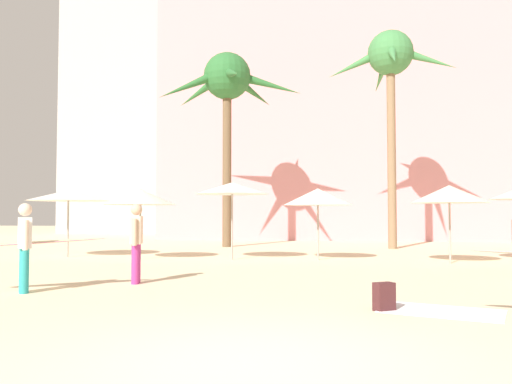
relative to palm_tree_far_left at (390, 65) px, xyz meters
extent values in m
plane|color=beige|center=(-3.67, -17.63, -7.84)|extent=(120.00, 120.00, 0.00)
cube|color=pink|center=(0.52, 12.08, 0.68)|extent=(25.89, 11.49, 17.06)
cube|color=#A8A8A3|center=(-16.75, 19.02, 9.83)|extent=(12.42, 8.92, 35.34)
cylinder|color=#896B4C|center=(0.01, 0.00, -3.65)|extent=(0.36, 0.36, 8.39)
sphere|color=#428447|center=(0.01, 0.00, 0.55)|extent=(1.93, 1.93, 1.93)
cone|color=#428447|center=(1.59, -0.14, 0.14)|extent=(2.38, 0.64, 1.22)
cone|color=#428447|center=(-0.22, 1.51, -0.01)|extent=(0.76, 2.31, 1.48)
cone|color=#428447|center=(-1.54, 0.11, 0.08)|extent=(2.35, 0.58, 1.33)
cone|color=#428447|center=(-0.08, -1.51, -0.02)|extent=(0.57, 2.29, 1.50)
cylinder|color=brown|center=(-7.18, 0.40, -3.98)|extent=(0.40, 0.40, 7.73)
sphere|color=#2D6B33|center=(-7.18, 0.40, -0.11)|extent=(2.14, 2.14, 2.14)
cone|color=#2D6B33|center=(-5.26, 0.75, -0.49)|extent=(3.00, 0.99, 1.22)
cone|color=#2D6B33|center=(-6.23, 2.11, -0.49)|extent=(1.86, 2.81, 1.22)
cone|color=#2D6B33|center=(-8.75, 1.54, -0.55)|extent=(2.66, 2.10, 1.33)
cone|color=#2D6B33|center=(-8.71, -0.63, -0.77)|extent=(2.62, 1.98, 1.73)
cone|color=#2D6B33|center=(-6.61, -1.46, -0.51)|extent=(1.32, 2.96, 1.26)
cylinder|color=gray|center=(-11.56, -5.75, -6.71)|extent=(0.06, 0.06, 2.28)
cone|color=white|center=(-11.56, -5.75, -5.75)|extent=(2.75, 2.75, 0.36)
cylinder|color=gray|center=(-5.81, -6.16, -6.61)|extent=(0.06, 0.06, 2.47)
cone|color=white|center=(-5.81, -6.16, -5.56)|extent=(2.38, 2.38, 0.37)
cylinder|color=gray|center=(-3.08, -5.88, -6.71)|extent=(0.06, 0.06, 2.27)
cone|color=white|center=(-3.08, -5.88, -5.84)|extent=(2.22, 2.22, 0.53)
cylinder|color=gray|center=(0.79, -6.59, -6.69)|extent=(0.06, 0.06, 2.31)
cone|color=beige|center=(0.79, -6.59, -5.80)|extent=(2.27, 2.27, 0.52)
cylinder|color=gray|center=(-8.77, -6.37, -6.72)|extent=(0.06, 0.06, 2.25)
cone|color=beige|center=(-8.77, -6.37, -5.84)|extent=(2.31, 2.31, 0.49)
cube|color=white|center=(-1.22, -14.51, -7.84)|extent=(1.97, 1.58, 0.01)
cube|color=#482224|center=(-2.05, -14.56, -7.63)|extent=(0.35, 0.31, 0.42)
cube|color=#3A1B1C|center=(-2.12, -14.45, -7.72)|extent=(0.21, 0.16, 0.18)
cylinder|color=teal|center=(-8.46, -13.46, -7.44)|extent=(0.22, 0.22, 0.82)
cylinder|color=teal|center=(-8.35, -13.63, -7.44)|extent=(0.22, 0.22, 0.82)
cube|color=white|center=(-8.40, -13.55, -6.74)|extent=(0.41, 0.45, 0.57)
sphere|color=beige|center=(-8.40, -13.55, -6.32)|extent=(0.33, 0.33, 0.24)
cylinder|color=beige|center=(-8.55, -13.34, -6.78)|extent=(0.14, 0.14, 0.54)
cylinder|color=beige|center=(-8.26, -13.75, -6.78)|extent=(0.14, 0.14, 0.54)
ellipsoid|color=beige|center=(-8.40, -13.25, -6.94)|extent=(2.50, 1.70, 0.17)
ellipsoid|color=#D7198B|center=(-8.40, -13.25, -6.94)|extent=(2.52, 1.73, 0.15)
cylinder|color=#B7337F|center=(-6.80, -12.14, -7.43)|extent=(0.19, 0.19, 0.82)
cylinder|color=#B7337F|center=(-6.84, -11.95, -7.43)|extent=(0.19, 0.19, 0.82)
cube|color=beige|center=(-6.82, -12.04, -6.73)|extent=(0.30, 0.44, 0.58)
sphere|color=#D1A889|center=(-6.82, -12.04, -6.30)|extent=(0.28, 0.28, 0.24)
cylinder|color=#D1A889|center=(-6.77, -12.29, -6.77)|extent=(0.12, 0.12, 0.55)
cylinder|color=#D1A889|center=(-6.87, -11.80, -6.77)|extent=(0.12, 0.12, 0.55)
camera|label=1|loc=(-2.98, -22.50, -6.42)|focal=36.37mm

